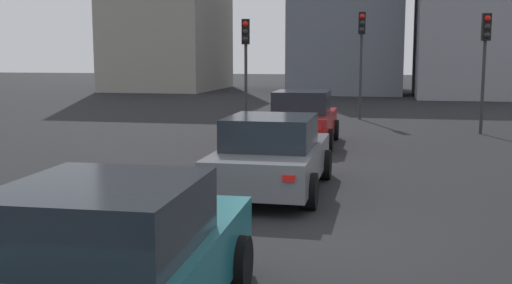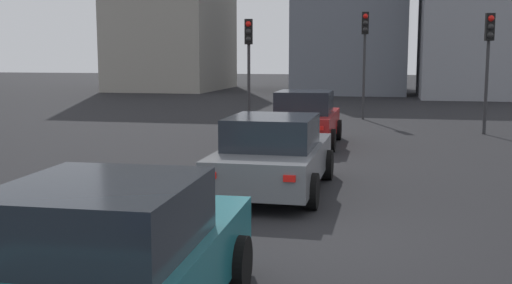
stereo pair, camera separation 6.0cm
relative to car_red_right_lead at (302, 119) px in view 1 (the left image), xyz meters
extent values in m
cube|color=black|center=(-9.46, -1.70, -0.87)|extent=(160.00, 160.00, 0.20)
cube|color=maroon|center=(0.05, 0.00, -0.16)|extent=(4.02, 1.82, 0.70)
cube|color=#1E232B|center=(-0.15, 0.00, 0.52)|extent=(1.82, 1.58, 0.65)
cylinder|color=black|center=(1.30, -0.87, -0.45)|extent=(0.64, 0.23, 0.64)
cylinder|color=black|center=(1.28, 0.90, -0.45)|extent=(0.64, 0.23, 0.64)
cylinder|color=black|center=(-1.18, -0.90, -0.45)|extent=(0.64, 0.23, 0.64)
cylinder|color=black|center=(-1.20, 0.87, -0.45)|extent=(0.64, 0.23, 0.64)
cube|color=red|center=(-1.96, -0.66, -0.03)|extent=(0.03, 0.20, 0.11)
cube|color=red|center=(-1.97, 0.62, -0.03)|extent=(0.03, 0.20, 0.11)
cube|color=slate|center=(-6.43, -0.26, -0.19)|extent=(4.31, 1.84, 0.64)
cube|color=#1E232B|center=(-6.65, -0.26, 0.43)|extent=(1.94, 1.61, 0.60)
cylinder|color=black|center=(-5.10, -1.18, -0.45)|extent=(0.64, 0.22, 0.64)
cylinder|color=black|center=(-5.10, 0.65, -0.45)|extent=(0.64, 0.22, 0.64)
cylinder|color=black|center=(-7.77, -1.17, -0.45)|extent=(0.64, 0.22, 0.64)
cylinder|color=black|center=(-7.76, 0.66, -0.45)|extent=(0.64, 0.22, 0.64)
cube|color=red|center=(-8.60, -0.91, -0.07)|extent=(0.03, 0.20, 0.11)
cube|color=red|center=(-8.60, 0.40, -0.07)|extent=(0.03, 0.20, 0.11)
cube|color=#19606B|center=(-13.00, 0.07, -0.18)|extent=(4.21, 1.97, 0.65)
cube|color=#1E232B|center=(-13.20, 0.06, 0.45)|extent=(1.92, 1.68, 0.61)
cylinder|color=black|center=(-11.68, -0.82, -0.45)|extent=(0.65, 0.24, 0.64)
cylinder|color=black|center=(-11.73, 1.03, -0.45)|extent=(0.65, 0.24, 0.64)
cylinder|color=#2D2D30|center=(7.94, -1.39, 0.99)|extent=(0.11, 0.11, 3.52)
cube|color=black|center=(7.88, -1.39, 3.20)|extent=(0.22, 0.30, 0.90)
sphere|color=red|center=(7.77, -1.40, 3.47)|extent=(0.20, 0.20, 0.20)
sphere|color=black|center=(7.77, -1.40, 3.20)|extent=(0.20, 0.20, 0.20)
sphere|color=black|center=(7.77, -1.40, 2.93)|extent=(0.20, 0.20, 0.20)
cylinder|color=#2D2D30|center=(3.87, 2.59, 0.75)|extent=(0.11, 0.11, 3.05)
cube|color=black|center=(3.81, 2.58, 2.73)|extent=(0.24, 0.30, 0.90)
sphere|color=red|center=(3.70, 2.57, 3.00)|extent=(0.20, 0.20, 0.20)
sphere|color=black|center=(3.70, 2.57, 2.73)|extent=(0.20, 0.20, 0.20)
sphere|color=black|center=(3.70, 2.57, 2.46)|extent=(0.20, 0.20, 0.20)
cylinder|color=#2D2D30|center=(3.78, -5.62, 0.80)|extent=(0.11, 0.11, 3.13)
cube|color=black|center=(3.72, -5.62, 2.82)|extent=(0.23, 0.30, 0.90)
sphere|color=red|center=(3.61, -5.64, 3.09)|extent=(0.20, 0.20, 0.20)
sphere|color=black|center=(3.61, -5.64, 2.82)|extent=(0.20, 0.20, 0.20)
sphere|color=black|center=(3.61, -5.64, 2.55)|extent=(0.20, 0.20, 0.20)
cube|color=gray|center=(23.76, -7.70, 3.88)|extent=(8.10, 6.80, 9.29)
cube|color=slate|center=(28.10, 0.30, 5.68)|extent=(10.95, 7.67, 12.89)
camera|label=1|loc=(-18.18, -2.37, 1.87)|focal=43.31mm
camera|label=2|loc=(-18.17, -2.43, 1.87)|focal=43.31mm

